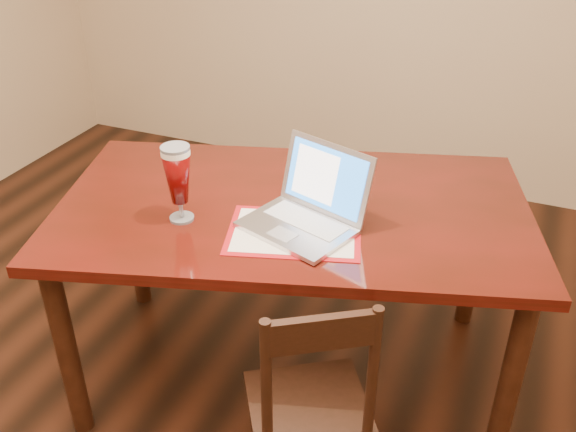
% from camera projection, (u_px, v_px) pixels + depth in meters
% --- Properties ---
extents(dining_table, '(1.92, 1.42, 1.08)m').
position_uv_depth(dining_table, '(291.00, 226.00, 2.38)').
color(dining_table, '#4D0E0A').
rests_on(dining_table, ground).
extents(dining_chair, '(0.51, 0.50, 0.89)m').
position_uv_depth(dining_chair, '(311.00, 409.00, 2.01)').
color(dining_chair, black).
rests_on(dining_chair, ground).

